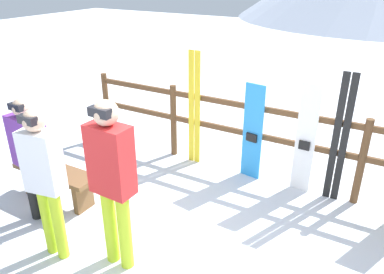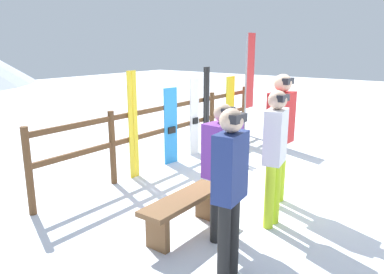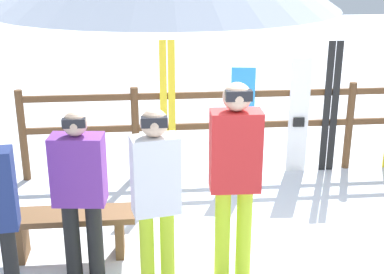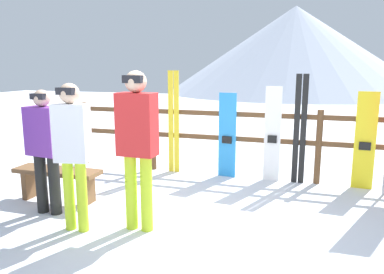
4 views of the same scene
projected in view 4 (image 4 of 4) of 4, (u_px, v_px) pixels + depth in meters
name	position (u px, v px, depth m)	size (l,w,h in m)	color
ground_plane	(195.00, 222.00, 4.55)	(40.00, 40.00, 0.00)	white
mountain_backdrop	(294.00, 50.00, 26.54)	(18.00, 18.00, 6.00)	#B2BCD1
fence	(231.00, 135.00, 6.36)	(5.81, 0.10, 1.20)	brown
bench	(58.00, 178.00, 5.23)	(1.25, 0.36, 0.46)	brown
person_purple	(45.00, 144.00, 4.68)	(0.47, 0.29, 1.59)	black
person_red	(137.00, 139.00, 4.16)	(0.43, 0.25, 1.82)	#B7D826
person_white	(72.00, 145.00, 4.16)	(0.41, 0.27, 1.69)	#B7D826
ski_pair_yellow	(174.00, 122.00, 6.57)	(0.19, 0.02, 1.80)	yellow
snowboard_blue	(227.00, 136.00, 6.31)	(0.31, 0.09, 1.44)	#288CE0
snowboard_white	(272.00, 134.00, 6.08)	(0.26, 0.06, 1.56)	white
ski_pair_black	(300.00, 130.00, 5.94)	(0.19, 0.02, 1.75)	black
snowboard_yellow	(365.00, 141.00, 5.68)	(0.30, 0.07, 1.50)	yellow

